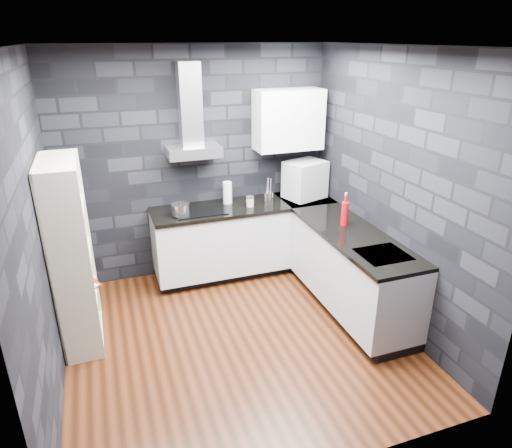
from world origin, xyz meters
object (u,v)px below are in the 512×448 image
red_bottle (345,214)px  fruit_bowl (71,255)px  pot (180,210)px  storage_jar (250,202)px  glass_vase (227,193)px  bookshelf (72,256)px  appliance_garage (305,180)px  utensil_crock (268,198)px

red_bottle → fruit_bowl: 2.73m
red_bottle → fruit_bowl: bearing=177.7°
pot → storage_jar: size_ratio=1.81×
glass_vase → fruit_bowl: size_ratio=1.21×
storage_jar → bookshelf: bearing=-160.5°
glass_vase → pot: bearing=-159.5°
glass_vase → appliance_garage: (0.96, -0.11, 0.09)m
red_bottle → bookshelf: bookshelf is taller
storage_jar → bookshelf: 2.09m
pot → bookshelf: (-1.13, -0.67, -0.07)m
glass_vase → utensil_crock: (0.45, -0.18, -0.06)m
red_bottle → glass_vase: bearing=132.4°
appliance_garage → fruit_bowl: size_ratio=2.12×
storage_jar → fruit_bowl: (-1.97, -0.76, -0.02)m
storage_jar → glass_vase: bearing=137.4°
appliance_garage → bookshelf: bookshelf is taller
pot → glass_vase: 0.66m
appliance_garage → fruit_bowl: 2.85m
appliance_garage → red_bottle: 0.97m
utensil_crock → red_bottle: 1.03m
utensil_crock → bookshelf: size_ratio=0.08×
storage_jar → utensil_crock: utensil_crock is taller
bookshelf → fruit_bowl: bookshelf is taller
pot → appliance_garage: size_ratio=0.42×
red_bottle → pot: bearing=152.2°
pot → red_bottle: size_ratio=0.77×
fruit_bowl → appliance_garage: bearing=17.4°
utensil_crock → storage_jar: bearing=-176.3°
bookshelf → storage_jar: bearing=13.2°
glass_vase → bookshelf: (-1.75, -0.90, -0.13)m
glass_vase → storage_jar: (0.22, -0.20, -0.08)m
utensil_crock → appliance_garage: 0.54m
utensil_crock → fruit_bowl: 2.34m
appliance_garage → glass_vase: bearing=155.9°
glass_vase → appliance_garage: bearing=-6.5°
pot → bookshelf: bookshelf is taller
glass_vase → red_bottle: size_ratio=1.04×
utensil_crock → appliance_garage: size_ratio=0.30×
pot → appliance_garage: 1.59m
glass_vase → bookshelf: size_ratio=0.15×
red_bottle → bookshelf: size_ratio=0.14×
glass_vase → storage_jar: bearing=-42.6°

